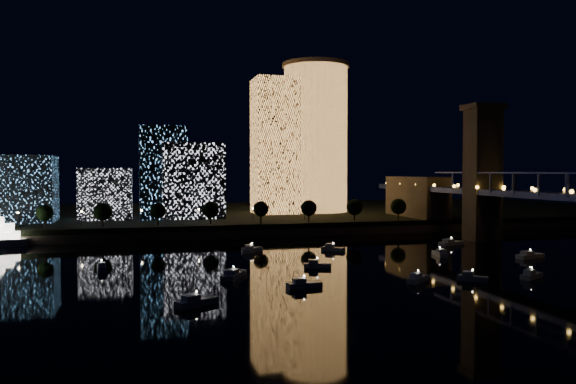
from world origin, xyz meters
name	(u,v)px	position (x,y,z in m)	size (l,w,h in m)	color
ground	(374,272)	(0.00, 0.00, 0.00)	(520.00, 520.00, 0.00)	black
far_bank	(250,215)	(0.00, 160.00, 2.50)	(420.00, 160.00, 5.00)	black
seawall	(289,232)	(0.00, 82.00, 1.50)	(420.00, 6.00, 3.00)	#6B5E4C
tower_cylindrical	(316,138)	(30.20, 141.80, 42.59)	(34.00, 34.00, 74.92)	#EB9B4B
tower_rectangular	(275,146)	(7.37, 135.73, 37.68)	(20.54, 20.54, 65.37)	#EB9B4B
midrise_blocks	(141,181)	(-55.81, 121.28, 21.21)	(88.30, 30.95, 39.88)	white
motorboats	(357,262)	(-0.26, 10.73, 0.81)	(126.41, 73.94, 2.78)	silver
esplanade_trees	(217,210)	(-27.64, 88.00, 10.48)	(166.74, 6.87, 8.93)	black
street_lamps	(199,213)	(-34.00, 94.00, 9.02)	(132.70, 0.70, 5.65)	black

